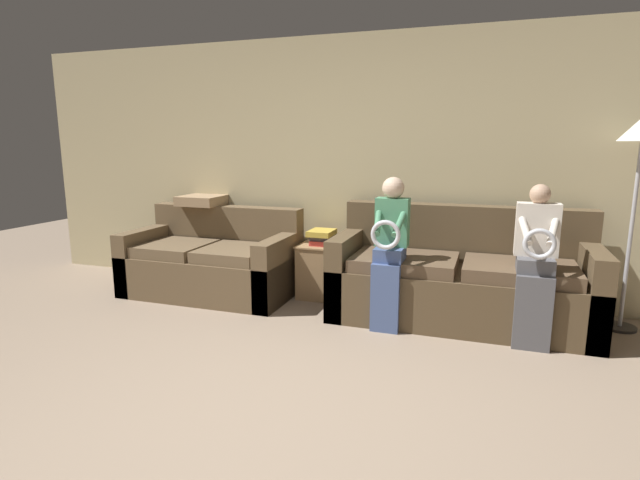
{
  "coord_description": "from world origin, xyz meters",
  "views": [
    {
      "loc": [
        1.1,
        -2.03,
        1.53
      ],
      "look_at": [
        -0.18,
        1.68,
        0.76
      ],
      "focal_mm": 28.0,
      "sensor_mm": 36.0,
      "label": 1
    }
  ],
  "objects_px": {
    "side_shelf": "(322,269)",
    "book_stack": "(323,237)",
    "child_left_seated": "(390,245)",
    "couch_side": "(213,263)",
    "couch_main": "(460,281)",
    "child_right_seated": "(536,259)",
    "throw_pillow": "(202,200)"
  },
  "relations": [
    {
      "from": "couch_side",
      "to": "couch_main",
      "type": "bearing_deg",
      "value": 0.16
    },
    {
      "from": "child_left_seated",
      "to": "book_stack",
      "type": "distance_m",
      "value": 1.0
    },
    {
      "from": "child_right_seated",
      "to": "book_stack",
      "type": "distance_m",
      "value": 1.99
    },
    {
      "from": "child_right_seated",
      "to": "throw_pillow",
      "type": "distance_m",
      "value": 3.37
    },
    {
      "from": "couch_main",
      "to": "child_left_seated",
      "type": "height_order",
      "value": "child_left_seated"
    },
    {
      "from": "book_stack",
      "to": "couch_side",
      "type": "bearing_deg",
      "value": -167.51
    },
    {
      "from": "child_left_seated",
      "to": "book_stack",
      "type": "xyz_separation_m",
      "value": [
        -0.79,
        0.61,
        -0.09
      ]
    },
    {
      "from": "child_left_seated",
      "to": "book_stack",
      "type": "height_order",
      "value": "child_left_seated"
    },
    {
      "from": "child_right_seated",
      "to": "side_shelf",
      "type": "xyz_separation_m",
      "value": [
        -1.9,
        0.62,
        -0.39
      ]
    },
    {
      "from": "couch_side",
      "to": "book_stack",
      "type": "distance_m",
      "value": 1.17
    },
    {
      "from": "side_shelf",
      "to": "book_stack",
      "type": "bearing_deg",
      "value": -62.66
    },
    {
      "from": "book_stack",
      "to": "child_left_seated",
      "type": "bearing_deg",
      "value": -37.71
    },
    {
      "from": "throw_pillow",
      "to": "book_stack",
      "type": "bearing_deg",
      "value": -2.85
    },
    {
      "from": "child_right_seated",
      "to": "book_stack",
      "type": "bearing_deg",
      "value": 162.07
    },
    {
      "from": "couch_main",
      "to": "book_stack",
      "type": "distance_m",
      "value": 1.39
    },
    {
      "from": "throw_pillow",
      "to": "child_left_seated",
      "type": "bearing_deg",
      "value": -17.29
    },
    {
      "from": "child_left_seated",
      "to": "couch_side",
      "type": "bearing_deg",
      "value": 169.05
    },
    {
      "from": "couch_main",
      "to": "child_right_seated",
      "type": "bearing_deg",
      "value": -34.19
    },
    {
      "from": "child_left_seated",
      "to": "side_shelf",
      "type": "bearing_deg",
      "value": 142.1
    },
    {
      "from": "child_left_seated",
      "to": "book_stack",
      "type": "relative_size",
      "value": 4.16
    },
    {
      "from": "couch_main",
      "to": "side_shelf",
      "type": "xyz_separation_m",
      "value": [
        -1.35,
        0.24,
        -0.07
      ]
    },
    {
      "from": "book_stack",
      "to": "throw_pillow",
      "type": "height_order",
      "value": "throw_pillow"
    },
    {
      "from": "couch_main",
      "to": "child_left_seated",
      "type": "distance_m",
      "value": 0.76
    },
    {
      "from": "throw_pillow",
      "to": "child_right_seated",
      "type": "bearing_deg",
      "value": -11.73
    },
    {
      "from": "couch_side",
      "to": "side_shelf",
      "type": "bearing_deg",
      "value": 12.88
    },
    {
      "from": "couch_main",
      "to": "child_left_seated",
      "type": "relative_size",
      "value": 1.74
    },
    {
      "from": "couch_side",
      "to": "child_right_seated",
      "type": "height_order",
      "value": "child_right_seated"
    },
    {
      "from": "child_right_seated",
      "to": "child_left_seated",
      "type": "bearing_deg",
      "value": 179.77
    },
    {
      "from": "side_shelf",
      "to": "child_right_seated",
      "type": "bearing_deg",
      "value": -18.08
    },
    {
      "from": "couch_main",
      "to": "book_stack",
      "type": "bearing_deg",
      "value": 169.99
    },
    {
      "from": "throw_pillow",
      "to": "couch_side",
      "type": "bearing_deg",
      "value": -47.12
    },
    {
      "from": "couch_side",
      "to": "child_left_seated",
      "type": "distance_m",
      "value": 1.96
    }
  ]
}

